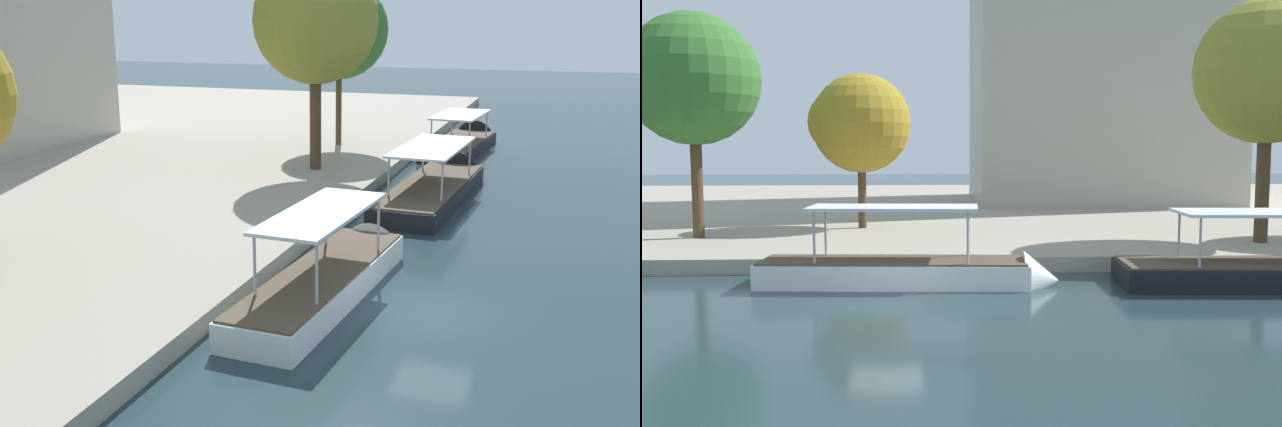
{
  "view_description": "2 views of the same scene",
  "coord_description": "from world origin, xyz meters",
  "views": [
    {
      "loc": [
        -23.23,
        -3.96,
        9.65
      ],
      "look_at": [
        1.48,
        4.5,
        2.67
      ],
      "focal_mm": 42.61,
      "sensor_mm": 36.0,
      "label": 1
    },
    {
      "loc": [
        1.46,
        -23.5,
        5.57
      ],
      "look_at": [
        2.81,
        4.03,
        2.84
      ],
      "focal_mm": 39.19,
      "sensor_mm": 36.0,
      "label": 2
    }
  ],
  "objects": [
    {
      "name": "tour_boat_2",
      "position": [
        0.95,
        3.9,
        0.35
      ],
      "size": [
        12.02,
        3.31,
        4.12
      ],
      "rotation": [
        0.0,
        0.0,
        -0.07
      ],
      "color": "white",
      "rests_on": "ground_plane"
    },
    {
      "name": "tree_5",
      "position": [
        18.07,
        10.56,
        9.18
      ],
      "size": [
        7.11,
        7.11,
        12.02
      ],
      "color": "#4C3823",
      "rests_on": "dock_promenade"
    },
    {
      "name": "dock_promenade",
      "position": [
        0.0,
        33.87,
        0.34
      ],
      "size": [
        120.0,
        55.0,
        0.68
      ],
      "primitive_type": "cube",
      "color": "#A39989",
      "rests_on": "ground_plane"
    },
    {
      "name": "tree_2",
      "position": [
        -10.85,
        13.54,
        8.98
      ],
      "size": [
        6.84,
        6.87,
        11.68
      ],
      "color": "#4C3823",
      "rests_on": "dock_promenade"
    },
    {
      "name": "tree_0",
      "position": [
        -2.68,
        17.56,
        6.84
      ],
      "size": [
        5.97,
        5.77,
        9.01
      ],
      "color": "#4C3823",
      "rests_on": "dock_promenade"
    },
    {
      "name": "ground_plane",
      "position": [
        0.0,
        0.0,
        0.0
      ],
      "size": [
        220.0,
        220.0,
        0.0
      ],
      "primitive_type": "plane",
      "color": "#23383D"
    }
  ]
}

